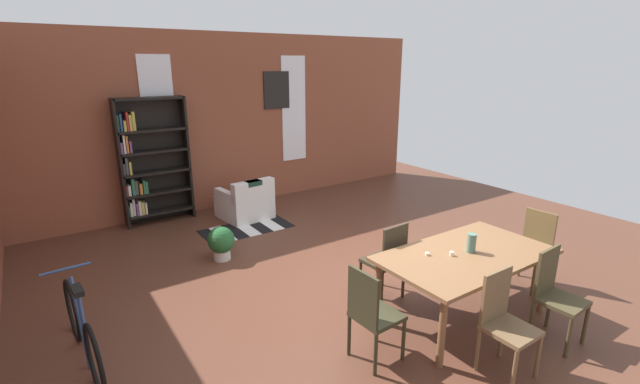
% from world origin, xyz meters
% --- Properties ---
extents(ground_plane, '(10.65, 10.65, 0.00)m').
position_xyz_m(ground_plane, '(0.00, 0.00, 0.00)').
color(ground_plane, brown).
extents(back_wall_brick, '(8.69, 0.12, 3.24)m').
position_xyz_m(back_wall_brick, '(0.00, 4.16, 1.62)').
color(back_wall_brick, brown).
rests_on(back_wall_brick, ground).
extents(window_pane_0, '(0.55, 0.02, 2.11)m').
position_xyz_m(window_pane_0, '(-1.35, 4.09, 1.78)').
color(window_pane_0, white).
extents(window_pane_1, '(0.55, 0.02, 2.11)m').
position_xyz_m(window_pane_1, '(1.35, 4.09, 1.78)').
color(window_pane_1, white).
extents(dining_table, '(1.89, 1.07, 0.76)m').
position_xyz_m(dining_table, '(0.39, -1.06, 0.68)').
color(dining_table, brown).
rests_on(dining_table, ground).
extents(vase_on_table, '(0.10, 0.10, 0.20)m').
position_xyz_m(vase_on_table, '(0.45, -1.06, 0.86)').
color(vase_on_table, '#4C7266').
rests_on(vase_on_table, dining_table).
extents(tealight_candle_0, '(0.04, 0.04, 0.03)m').
position_xyz_m(tealight_candle_0, '(-0.00, -0.86, 0.78)').
color(tealight_candle_0, silver).
rests_on(tealight_candle_0, dining_table).
extents(tealight_candle_1, '(0.04, 0.04, 0.05)m').
position_xyz_m(tealight_candle_1, '(0.20, -1.02, 0.78)').
color(tealight_candle_1, silver).
rests_on(tealight_candle_1, dining_table).
extents(tealight_candle_2, '(0.04, 0.04, 0.04)m').
position_xyz_m(tealight_candle_2, '(0.50, -1.00, 0.78)').
color(tealight_candle_2, silver).
rests_on(tealight_candle_2, dining_table).
extents(dining_chair_near_left, '(0.40, 0.40, 0.95)m').
position_xyz_m(dining_chair_near_left, '(-0.04, -1.82, 0.51)').
color(dining_chair_near_left, brown).
rests_on(dining_chair_near_left, ground).
extents(dining_chair_far_left, '(0.42, 0.42, 0.95)m').
position_xyz_m(dining_chair_far_left, '(-0.04, -0.31, 0.51)').
color(dining_chair_far_left, '#322C1E').
rests_on(dining_chair_far_left, ground).
extents(dining_chair_head_left, '(0.42, 0.42, 0.95)m').
position_xyz_m(dining_chair_head_left, '(-0.93, -1.07, 0.51)').
color(dining_chair_head_left, '#302F1D').
rests_on(dining_chair_head_left, ground).
extents(dining_chair_near_right, '(0.42, 0.42, 0.95)m').
position_xyz_m(dining_chair_near_right, '(0.81, -1.82, 0.51)').
color(dining_chair_near_right, '#453B24').
rests_on(dining_chair_near_right, ground).
extents(dining_chair_head_right, '(0.42, 0.42, 0.95)m').
position_xyz_m(dining_chair_head_right, '(1.70, -1.06, 0.51)').
color(dining_chair_head_right, brown).
rests_on(dining_chair_head_right, ground).
extents(bookshelf_tall, '(1.15, 0.29, 2.16)m').
position_xyz_m(bookshelf_tall, '(-1.63, 3.92, 1.07)').
color(bookshelf_tall, black).
rests_on(bookshelf_tall, ground).
extents(armchair_white, '(0.89, 0.89, 0.75)m').
position_xyz_m(armchair_white, '(-0.22, 3.20, 0.28)').
color(armchair_white, white).
rests_on(armchair_white, ground).
extents(bicycle_second, '(0.44, 1.62, 0.87)m').
position_xyz_m(bicycle_second, '(-3.15, 0.42, 0.33)').
color(bicycle_second, black).
rests_on(bicycle_second, ground).
extents(potted_plant_by_shelf, '(0.38, 0.38, 0.49)m').
position_xyz_m(potted_plant_by_shelf, '(-1.24, 1.81, 0.27)').
color(potted_plant_by_shelf, silver).
rests_on(potted_plant_by_shelf, ground).
extents(striped_rug, '(1.50, 0.74, 0.01)m').
position_xyz_m(striped_rug, '(-0.45, 2.70, 0.00)').
color(striped_rug, black).
rests_on(striped_rug, ground).
extents(framed_picture, '(0.56, 0.03, 0.72)m').
position_xyz_m(framed_picture, '(0.95, 4.08, 2.18)').
color(framed_picture, black).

